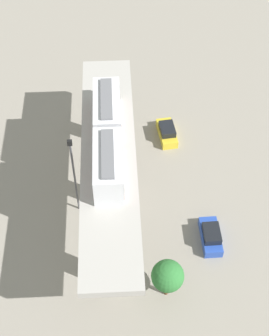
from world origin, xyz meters
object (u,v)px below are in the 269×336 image
train (108,137)px  tree_near_viaduct (168,276)px  parked_car_yellow (167,132)px  parked_car_blue (211,236)px  signal_post (74,174)px

train → tree_near_viaduct: train is taller
parked_car_yellow → tree_near_viaduct: bearing=77.9°
parked_car_blue → tree_near_viaduct: size_ratio=0.87×
train → parked_car_blue: bearing=149.2°
parked_car_yellow → signal_post: (10.14, 9.86, 5.01)m
tree_near_viaduct → signal_post: size_ratio=0.46×
train → signal_post: bearing=20.8°
parked_car_yellow → signal_post: size_ratio=0.42×
train → parked_car_yellow: size_ratio=3.09×
train → signal_post: 5.14m
parked_car_blue → signal_post: (13.19, -4.55, 5.01)m
parked_car_yellow → parked_car_blue: same height
train → tree_near_viaduct: size_ratio=2.80×
parked_car_blue → signal_post: size_ratio=0.41×
tree_near_viaduct → signal_post: bearing=-50.7°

